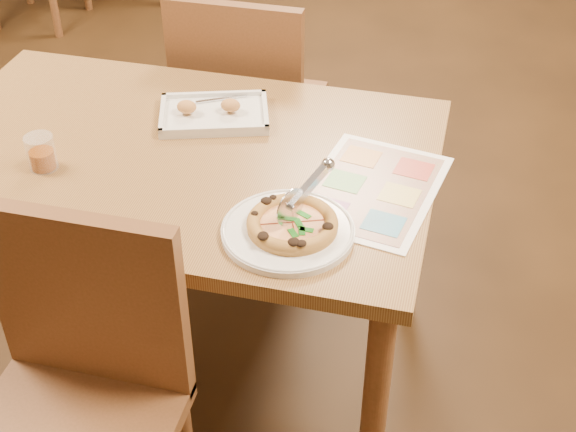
% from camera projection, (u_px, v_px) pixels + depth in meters
% --- Properties ---
extents(dining_table, '(1.30, 0.85, 0.72)m').
position_uv_depth(dining_table, '(177.00, 180.00, 2.05)').
color(dining_table, olive).
rests_on(dining_table, ground).
extents(chair_near, '(0.42, 0.42, 0.47)m').
position_uv_depth(chair_near, '(77.00, 371.00, 1.63)').
color(chair_near, brown).
rests_on(chair_near, ground).
extents(chair_far, '(0.42, 0.42, 0.47)m').
position_uv_depth(chair_far, '(245.00, 92.00, 2.56)').
color(chair_far, brown).
rests_on(chair_far, ground).
extents(plate, '(0.38, 0.38, 0.02)m').
position_uv_depth(plate, '(288.00, 231.00, 1.74)').
color(plate, silver).
rests_on(plate, dining_table).
extents(pizza, '(0.20, 0.20, 0.03)m').
position_uv_depth(pizza, '(292.00, 224.00, 1.73)').
color(pizza, '#BC8A40').
rests_on(pizza, plate).
extents(pizza_cutter, '(0.09, 0.16, 0.10)m').
position_uv_depth(pizza_cutter, '(303.00, 193.00, 1.71)').
color(pizza_cutter, silver).
rests_on(pizza_cutter, pizza).
extents(appetizer_tray, '(0.33, 0.27, 0.05)m').
position_uv_depth(appetizer_tray, '(213.00, 114.00, 2.12)').
color(appetizer_tray, silver).
rests_on(appetizer_tray, dining_table).
extents(glass_tumbler, '(0.07, 0.07, 0.09)m').
position_uv_depth(glass_tumbler, '(42.00, 154.00, 1.92)').
color(glass_tumbler, '#7C3709').
rests_on(glass_tumbler, dining_table).
extents(menu, '(0.35, 0.45, 0.00)m').
position_uv_depth(menu, '(372.00, 189.00, 1.87)').
color(menu, white).
rests_on(menu, dining_table).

